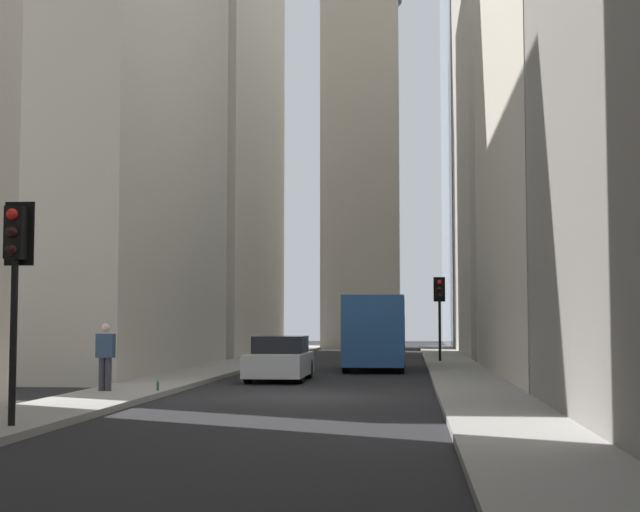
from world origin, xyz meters
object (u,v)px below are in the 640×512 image
at_px(traffic_light_foreground, 15,260).
at_px(pedestrian, 105,354).
at_px(traffic_light_midblock, 440,299).
at_px(delivery_truck, 376,332).
at_px(discarded_bottle, 158,386).
at_px(sedan_silver, 280,360).

height_order(traffic_light_foreground, pedestrian, traffic_light_foreground).
bearing_deg(traffic_light_midblock, delivery_truck, 154.56).
distance_m(delivery_truck, traffic_light_foreground, 22.15).
relative_size(delivery_truck, discarded_bottle, 23.93).
distance_m(delivery_truck, sedan_silver, 7.49).
bearing_deg(sedan_silver, discarded_bottle, 160.89).
relative_size(sedan_silver, discarded_bottle, 15.93).
xyz_separation_m(sedan_silver, pedestrian, (-6.69, 3.52, 0.40)).
bearing_deg(discarded_bottle, delivery_truck, -20.67).
height_order(sedan_silver, traffic_light_midblock, traffic_light_midblock).
xyz_separation_m(sedan_silver, traffic_light_midblock, (12.49, -5.46, 2.22)).
relative_size(delivery_truck, sedan_silver, 1.50).
bearing_deg(pedestrian, delivery_truck, -24.95).
distance_m(delivery_truck, pedestrian, 14.99).
relative_size(traffic_light_foreground, discarded_bottle, 14.07).
height_order(delivery_truck, traffic_light_midblock, traffic_light_midblock).
distance_m(sedan_silver, discarded_bottle, 6.82).
bearing_deg(traffic_light_foreground, traffic_light_midblock, -16.45).
height_order(delivery_truck, pedestrian, delivery_truck).
bearing_deg(traffic_light_midblock, pedestrian, 154.91).
distance_m(sedan_silver, traffic_light_midblock, 13.81).
xyz_separation_m(pedestrian, discarded_bottle, (0.26, -1.29, -0.81)).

